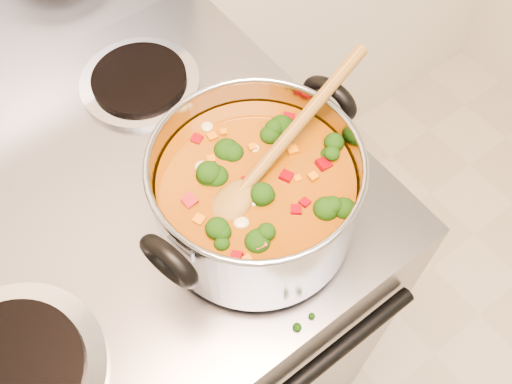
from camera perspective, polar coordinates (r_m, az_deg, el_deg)
electric_range at (r=1.23m, az=-11.41°, el=-11.94°), size 0.76×0.68×1.08m
stockpot at (r=0.70m, az=0.01°, el=-0.26°), size 0.32×0.26×0.15m
wooden_spoon at (r=0.67m, az=1.01°, el=2.94°), size 0.28×0.09×0.09m
cooktop_crumbs at (r=0.77m, az=4.17°, el=-3.62°), size 0.07×0.33×0.01m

